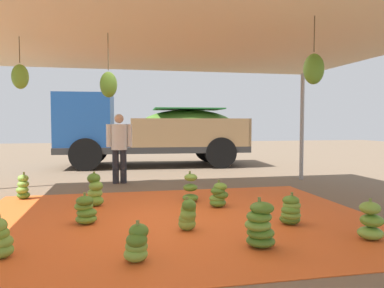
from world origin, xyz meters
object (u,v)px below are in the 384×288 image
Objects in this scene: banana_bunch_2 at (260,226)px; banana_bunch_8 at (86,211)px; banana_bunch_7 at (95,191)px; banana_bunch_9 at (371,222)px; cargo_truck_main at (148,130)px; banana_bunch_4 at (219,196)px; banana_bunch_0 at (23,188)px; banana_bunch_10 at (0,239)px; banana_bunch_1 at (137,244)px; banana_bunch_5 at (191,189)px; banana_bunch_6 at (188,215)px; worker_0 at (119,143)px; banana_bunch_3 at (291,211)px.

banana_bunch_2 reaches higher than banana_bunch_8.
banana_bunch_7 reaches higher than banana_bunch_9.
cargo_truck_main is (-0.53, 8.65, 0.97)m from banana_bunch_2.
banana_bunch_0 is at bearing 158.00° from banana_bunch_4.
banana_bunch_10 reaches higher than banana_bunch_8.
banana_bunch_5 reaches higher than banana_bunch_1.
banana_bunch_4 is at bearing 56.09° from banana_bunch_1.
banana_bunch_8 is at bearing 57.10° from banana_bunch_10.
banana_bunch_9 is 1.08× the size of banana_bunch_10.
banana_bunch_5 reaches higher than banana_bunch_6.
banana_bunch_7 is 2.54m from banana_bunch_10.
banana_bunch_0 is at bearing 147.54° from banana_bunch_7.
banana_bunch_4 is 0.83× the size of banana_bunch_5.
banana_bunch_0 is 2.52m from worker_0.
banana_bunch_2 is 1.28× the size of banana_bunch_6.
banana_bunch_2 is 2.12m from banana_bunch_4.
banana_bunch_9 reaches higher than banana_bunch_4.
banana_bunch_8 is at bearing 155.60° from banana_bunch_6.
banana_bunch_8 is 3.73m from worker_0.
banana_bunch_0 is at bearing 164.42° from banana_bunch_5.
banana_bunch_10 is (-0.79, -1.22, 0.01)m from banana_bunch_8.
banana_bunch_4 is 1.02× the size of banana_bunch_6.
banana_bunch_7 is at bearing 125.91° from banana_bunch_6.
banana_bunch_7 is at bearing 147.26° from banana_bunch_3.
banana_bunch_3 is at bearing -12.33° from banana_bunch_8.
banana_bunch_2 is at bearing -133.72° from banana_bunch_3.
banana_bunch_1 is at bearing -155.91° from banana_bunch_3.
banana_bunch_3 is 0.28× the size of worker_0.
banana_bunch_9 is at bearing 3.28° from banana_bunch_1.
banana_bunch_0 is 4.15m from banana_bunch_1.
cargo_truck_main is at bearing 74.58° from banana_bunch_10.
banana_bunch_1 is 0.73× the size of banana_bunch_7.
banana_bunch_9 reaches higher than banana_bunch_3.
banana_bunch_1 is 0.92× the size of banana_bunch_10.
banana_bunch_10 is (-0.87, -2.39, -0.06)m from banana_bunch_7.
banana_bunch_7 is at bearing 142.71° from banana_bunch_9.
banana_bunch_2 is at bearing 6.15° from banana_bunch_1.
worker_0 reaches higher than banana_bunch_2.
banana_bunch_1 is 2.73m from banana_bunch_4.
banana_bunch_6 reaches higher than banana_bunch_8.
banana_bunch_6 reaches higher than banana_bunch_1.
banana_bunch_0 is 1.08× the size of banana_bunch_10.
cargo_truck_main is (2.32, 8.40, 1.02)m from banana_bunch_10.
cargo_truck_main is at bearing 74.29° from worker_0.
banana_bunch_6 is at bearing -78.65° from worker_0.
banana_bunch_2 is 1.09m from banana_bunch_6.
banana_bunch_6 is 4.39m from worker_0.
worker_0 is at bearing 117.32° from banana_bunch_5.
banana_bunch_0 reaches higher than banana_bunch_8.
banana_bunch_0 is 4.95m from banana_bunch_3.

